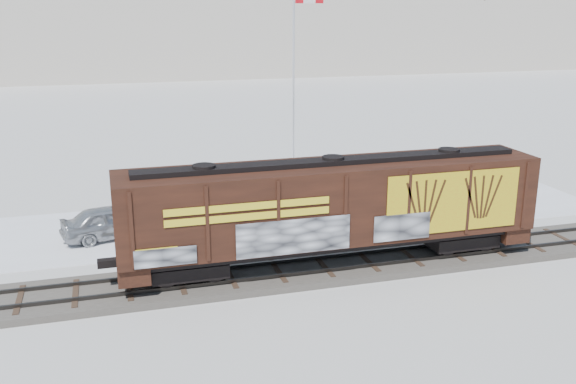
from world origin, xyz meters
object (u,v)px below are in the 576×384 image
object	(u,v)px
flagpole	(295,113)
car_silver	(111,222)
car_dark	(342,197)
hopper_railcar	(332,205)
car_white	(296,206)

from	to	relation	value
flagpole	car_silver	world-z (taller)	flagpole
car_silver	car_dark	size ratio (longest dim) A/B	0.96
car_dark	flagpole	bearing A→B (deg)	1.83
hopper_railcar	car_white	distance (m)	6.88
car_silver	car_white	bearing A→B (deg)	-103.97
flagpole	car_dark	xyz separation A→B (m)	(0.99, -5.77, -3.83)
car_dark	car_silver	bearing A→B (deg)	87.57
hopper_railcar	car_white	xyz separation A→B (m)	(0.42, 6.56, -2.05)
hopper_railcar	car_silver	bearing A→B (deg)	142.61
car_silver	car_white	world-z (taller)	car_white
car_silver	car_dark	xyz separation A→B (m)	(12.35, 1.18, -0.09)
car_silver	car_dark	world-z (taller)	car_silver
flagpole	car_white	xyz separation A→B (m)	(-2.09, -7.16, -3.72)
flagpole	car_silver	size ratio (longest dim) A/B	2.60
hopper_railcar	flagpole	size ratio (longest dim) A/B	1.44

